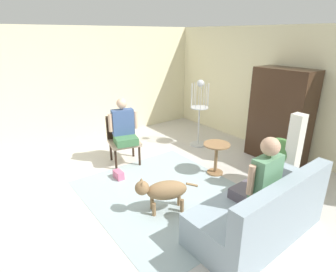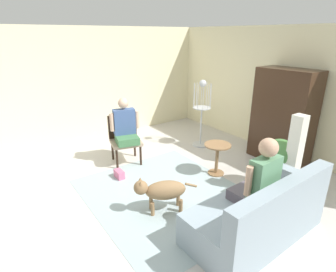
% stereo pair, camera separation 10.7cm
% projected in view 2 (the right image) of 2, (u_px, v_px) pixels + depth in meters
% --- Properties ---
extents(ground_plane, '(7.54, 7.54, 0.00)m').
position_uv_depth(ground_plane, '(172.00, 192.00, 4.48)').
color(ground_plane, beige).
extents(back_wall, '(6.88, 0.12, 2.60)m').
position_uv_depth(back_wall, '(287.00, 93.00, 5.61)').
color(back_wall, beige).
rests_on(back_wall, ground).
extents(left_wall, '(0.12, 6.33, 2.60)m').
position_uv_depth(left_wall, '(104.00, 83.00, 6.63)').
color(left_wall, beige).
rests_on(left_wall, ground).
extents(area_rug, '(2.71, 2.32, 0.01)m').
position_uv_depth(area_rug, '(167.00, 195.00, 4.41)').
color(area_rug, '#9EB2B7').
rests_on(area_rug, ground).
extents(couch, '(0.92, 1.86, 0.90)m').
position_uv_depth(couch, '(260.00, 214.00, 3.43)').
color(couch, '#8EA0AD').
rests_on(couch, ground).
extents(armchair, '(0.67, 0.68, 0.93)m').
position_uv_depth(armchair, '(124.00, 135.00, 5.45)').
color(armchair, black).
rests_on(armchair, ground).
extents(person_on_couch, '(0.50, 0.57, 0.90)m').
position_uv_depth(person_on_couch, '(260.00, 180.00, 3.28)').
color(person_on_couch, '#564D58').
extents(person_on_armchair, '(0.54, 0.55, 0.85)m').
position_uv_depth(person_on_armchair, '(125.00, 125.00, 5.23)').
color(person_on_armchair, '#417548').
extents(round_end_table, '(0.48, 0.48, 0.59)m').
position_uv_depth(round_end_table, '(217.00, 155.00, 4.94)').
color(round_end_table, olive).
rests_on(round_end_table, ground).
extents(dog, '(0.49, 0.85, 0.55)m').
position_uv_depth(dog, '(162.00, 190.00, 3.90)').
color(dog, olive).
rests_on(dog, ground).
extents(bird_cage_stand, '(0.39, 0.39, 1.51)m').
position_uv_depth(bird_cage_stand, '(202.00, 113.00, 6.11)').
color(bird_cage_stand, silver).
rests_on(bird_cage_stand, ground).
extents(potted_plant, '(0.48, 0.48, 0.87)m').
position_uv_depth(potted_plant, '(279.00, 157.00, 4.42)').
color(potted_plant, '#4C5156').
rests_on(potted_plant, ground).
extents(column_lamp, '(0.20, 0.20, 1.34)m').
position_uv_depth(column_lamp, '(294.00, 158.00, 4.18)').
color(column_lamp, '#4C4742').
rests_on(column_lamp, ground).
extents(armoire_cabinet, '(1.11, 0.56, 1.84)m').
position_uv_depth(armoire_cabinet, '(283.00, 117.00, 5.34)').
color(armoire_cabinet, '#382316').
rests_on(armoire_cabinet, ground).
extents(handbag, '(0.22, 0.12, 0.15)m').
position_uv_depth(handbag, '(119.00, 174.00, 4.91)').
color(handbag, '#D8668C').
rests_on(handbag, ground).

